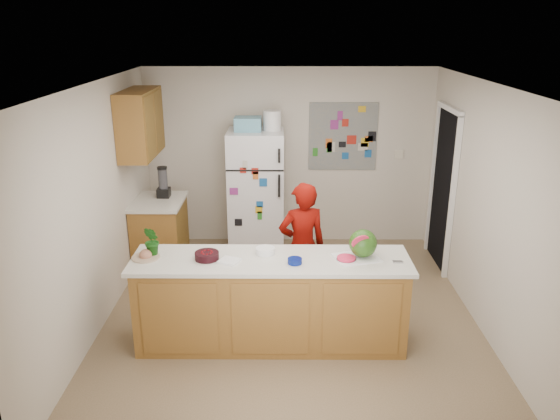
{
  "coord_description": "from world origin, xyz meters",
  "views": [
    {
      "loc": [
        -0.08,
        -5.28,
        3.07
      ],
      "look_at": [
        -0.12,
        0.2,
        1.17
      ],
      "focal_mm": 35.0,
      "sensor_mm": 36.0,
      "label": 1
    }
  ],
  "objects_px": {
    "refrigerator": "(256,192)",
    "person": "(302,246)",
    "cherry_bowl": "(207,256)",
    "watermelon": "(363,243)"
  },
  "relations": [
    {
      "from": "refrigerator",
      "to": "person",
      "type": "height_order",
      "value": "refrigerator"
    },
    {
      "from": "person",
      "to": "cherry_bowl",
      "type": "xyz_separation_m",
      "value": [
        -0.94,
        -0.77,
        0.22
      ]
    },
    {
      "from": "person",
      "to": "cherry_bowl",
      "type": "height_order",
      "value": "person"
    },
    {
      "from": "refrigerator",
      "to": "cherry_bowl",
      "type": "relative_size",
      "value": 7.38
    },
    {
      "from": "refrigerator",
      "to": "person",
      "type": "xyz_separation_m",
      "value": [
        0.58,
        -1.63,
        -0.12
      ]
    },
    {
      "from": "person",
      "to": "watermelon",
      "type": "bearing_deg",
      "value": 113.32
    },
    {
      "from": "watermelon",
      "to": "cherry_bowl",
      "type": "distance_m",
      "value": 1.5
    },
    {
      "from": "person",
      "to": "watermelon",
      "type": "xyz_separation_m",
      "value": [
        0.55,
        -0.72,
        0.34
      ]
    },
    {
      "from": "person",
      "to": "watermelon",
      "type": "relative_size",
      "value": 5.44
    },
    {
      "from": "refrigerator",
      "to": "watermelon",
      "type": "relative_size",
      "value": 6.33
    }
  ]
}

